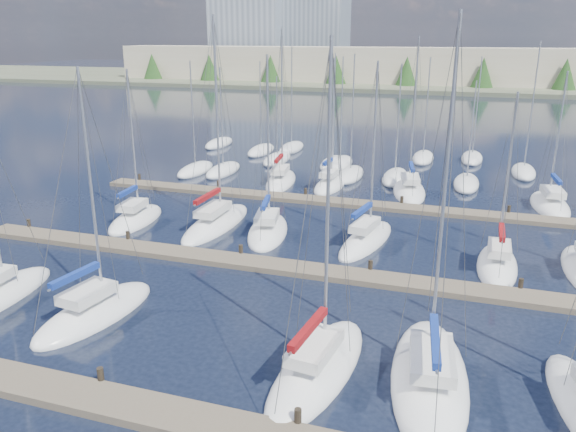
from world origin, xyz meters
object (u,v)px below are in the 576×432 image
(sailboat_k, at_px, (366,240))
(sailboat_q, at_px, (550,205))
(sailboat_n, at_px, (281,181))
(sailboat_j, at_px, (268,231))
(sailboat_e, at_px, (429,377))
(sailboat_o, at_px, (330,185))
(sailboat_l, at_px, (497,265))
(sailboat_c, at_px, (95,312))
(sailboat_h, at_px, (136,219))
(sailboat_d, at_px, (318,368))
(sailboat_p, at_px, (409,191))
(sailboat_i, at_px, (216,223))

(sailboat_k, height_order, sailboat_q, sailboat_k)
(sailboat_k, relative_size, sailboat_n, 0.85)
(sailboat_j, height_order, sailboat_e, sailboat_e)
(sailboat_e, xyz_separation_m, sailboat_n, (-15.70, 27.76, 0.02))
(sailboat_j, bearing_deg, sailboat_e, -62.39)
(sailboat_o, distance_m, sailboat_l, 20.20)
(sailboat_j, bearing_deg, sailboat_c, -118.41)
(sailboat_h, bearing_deg, sailboat_n, 59.41)
(sailboat_e, bearing_deg, sailboat_c, 172.21)
(sailboat_k, height_order, sailboat_e, sailboat_e)
(sailboat_j, height_order, sailboat_l, sailboat_j)
(sailboat_e, xyz_separation_m, sailboat_d, (-4.36, -0.74, 0.01))
(sailboat_d, relative_size, sailboat_n, 0.96)
(sailboat_c, height_order, sailboat_o, sailboat_c)
(sailboat_c, relative_size, sailboat_o, 1.05)
(sailboat_c, xyz_separation_m, sailboat_l, (18.81, 12.37, 0.00))
(sailboat_p, xyz_separation_m, sailboat_l, (6.84, -15.17, -0.00))
(sailboat_i, xyz_separation_m, sailboat_n, (0.46, 13.01, 0.01))
(sailboat_p, bearing_deg, sailboat_k, -105.24)
(sailboat_e, distance_m, sailboat_n, 31.89)
(sailboat_k, distance_m, sailboat_o, 14.15)
(sailboat_i, relative_size, sailboat_p, 1.10)
(sailboat_o, bearing_deg, sailboat_j, -92.42)
(sailboat_k, height_order, sailboat_o, sailboat_k)
(sailboat_h, relative_size, sailboat_l, 1.07)
(sailboat_o, xyz_separation_m, sailboat_d, (6.65, -28.33, -0.01))
(sailboat_e, height_order, sailboat_d, sailboat_e)
(sailboat_i, distance_m, sailboat_h, 6.11)
(sailboat_q, distance_m, sailboat_j, 23.12)
(sailboat_q, relative_size, sailboat_o, 0.94)
(sailboat_h, bearing_deg, sailboat_l, -7.74)
(sailboat_i, bearing_deg, sailboat_l, -5.01)
(sailboat_i, distance_m, sailboat_e, 21.88)
(sailboat_c, height_order, sailboat_n, sailboat_n)
(sailboat_e, height_order, sailboat_n, sailboat_e)
(sailboat_n, bearing_deg, sailboat_h, -123.26)
(sailboat_e, xyz_separation_m, sailboat_p, (-4.01, 28.05, 0.01))
(sailboat_i, distance_m, sailboat_d, 19.47)
(sailboat_j, height_order, sailboat_h, sailboat_j)
(sailboat_i, distance_m, sailboat_l, 19.09)
(sailboat_o, relative_size, sailboat_n, 0.83)
(sailboat_o, height_order, sailboat_n, sailboat_n)
(sailboat_n, bearing_deg, sailboat_e, -68.96)
(sailboat_j, xyz_separation_m, sailboat_o, (1.04, 13.28, 0.01))
(sailboat_h, height_order, sailboat_o, sailboat_o)
(sailboat_j, distance_m, sailboat_n, 13.95)
(sailboat_l, bearing_deg, sailboat_i, 175.38)
(sailboat_e, relative_size, sailboat_l, 1.35)
(sailboat_i, relative_size, sailboat_c, 1.21)
(sailboat_d, relative_size, sailboat_l, 1.27)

